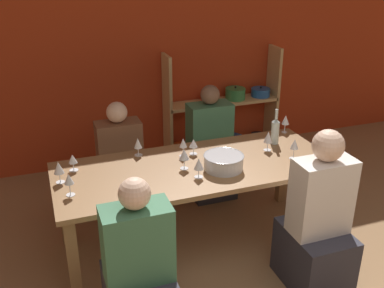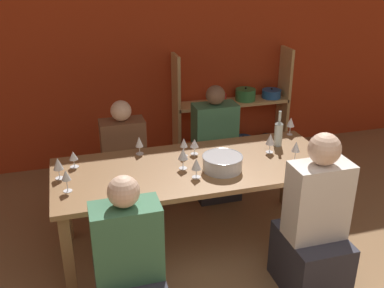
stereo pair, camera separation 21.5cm
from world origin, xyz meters
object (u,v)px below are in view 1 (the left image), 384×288
Objects in this scene: mixing_bowl at (224,161)px; wine_glass_empty_c at (294,144)px; wine_glass_white_e at (184,155)px; person_far_b at (209,155)px; person_near_a at (140,280)px; person_near_b at (317,231)px; wine_glass_white_d at (138,144)px; wine_glass_red_a at (285,120)px; wine_glass_red_c at (69,180)px; wine_glass_empty_b at (59,168)px; wine_glass_white_b at (199,164)px; shelf_unit at (224,119)px; wine_bottle_green at (275,130)px; person_far_a at (121,172)px; wine_glass_white_a at (73,159)px; wine_glass_white_c at (183,144)px; wine_glass_red_b at (193,144)px; dining_table at (196,175)px; wine_glass_empty_a at (268,137)px.

wine_glass_empty_c is (0.63, -0.03, 0.07)m from mixing_bowl.
person_far_b reaches higher than wine_glass_white_e.
person_near_b is at bearing 0.54° from person_near_a.
wine_glass_white_d is at bearing 140.40° from mixing_bowl.
person_near_a is 0.99× the size of person_far_b.
wine_glass_white_e is at bearing -52.44° from wine_glass_white_d.
wine_glass_red_c is at bearing -165.56° from wine_glass_red_a.
wine_glass_empty_c is at bearing 76.44° from person_near_b.
wine_glass_empty_b is 0.15× the size of person_near_a.
person_near_b is at bearing -39.20° from wine_glass_white_b.
person_near_b is 1.61m from person_far_b.
mixing_bowl is 1.20m from wine_glass_red_c.
wine_glass_empty_b is (-2.05, -1.62, 0.44)m from shelf_unit.
wine_glass_red_a is at bearing 71.62° from person_near_b.
wine_bottle_green reaches higher than wine_glass_white_e.
wine_bottle_green is 1.90× the size of wine_glass_white_e.
person_far_b reaches higher than person_far_a.
wine_bottle_green is 2.34× the size of wine_glass_white_a.
wine_glass_white_c is at bearing 19.56° from wine_glass_red_c.
wine_glass_red_c reaches higher than wine_glass_white_d.
wine_glass_red_c is at bearing -161.39° from wine_glass_red_b.
wine_glass_white_b is 0.65m from wine_glass_white_d.
person_far_a is at bearing 122.03° from dining_table.
person_near_b is (0.77, -0.76, -0.41)m from wine_glass_white_e.
wine_glass_red_a is at bearing 9.68° from wine_glass_white_c.
wine_glass_empty_b reaches higher than wine_glass_white_d.
wine_glass_white_a is 0.84× the size of wine_glass_white_c.
wine_glass_white_d is at bearing 133.08° from person_near_b.
wine_glass_empty_c is (0.76, -0.37, 0.03)m from wine_glass_red_b.
wine_glass_white_a is at bearing 165.32° from dining_table.
wine_glass_white_a is (-1.93, -1.45, 0.42)m from shelf_unit.
wine_glass_empty_a is 1.06× the size of wine_glass_white_c.
wine_glass_empty_a reaches higher than wine_glass_white_c.
wine_glass_red_c is 0.13× the size of person_near_b.
wine_glass_white_d is (-1.38, -1.34, 0.43)m from shelf_unit.
person_near_a is (-0.63, -0.59, -0.45)m from wine_glass_white_b.
wine_glass_red_a reaches higher than wine_glass_white_d.
person_near_a is at bearing -146.98° from wine_bottle_green.
wine_glass_red_c is at bearing -76.54° from wine_glass_empty_b.
wine_glass_white_a is 1.80m from wine_glass_empty_c.
shelf_unit is 1.91m from wine_glass_empty_c.
wine_glass_white_c is at bearing 125.68° from person_near_b.
wine_glass_empty_a is 0.65m from wine_glass_red_b.
wine_glass_white_e is at bearing -106.74° from wine_glass_white_c.
wine_glass_red_c is (-2.06, -0.53, 0.00)m from wine_glass_red_a.
wine_glass_red_a is 0.15× the size of person_far_b.
wine_glass_empty_c is (1.21, -0.51, 0.02)m from wine_glass_white_d.
wine_bottle_green is at bearing 12.50° from wine_glass_white_e.
wine_glass_empty_a is at bearing 149.20° from person_far_a.
person_far_a is (-0.44, 0.57, -0.47)m from wine_glass_white_c.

